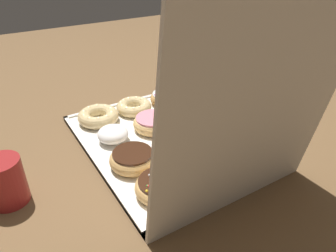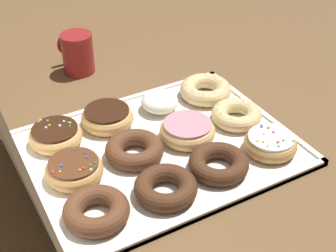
% 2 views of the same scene
% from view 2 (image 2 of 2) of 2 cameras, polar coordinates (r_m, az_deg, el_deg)
% --- Properties ---
extents(ground_plane, '(3.00, 3.00, 0.00)m').
position_cam_2_polar(ground_plane, '(1.04, -0.88, -2.91)').
color(ground_plane, brown).
extents(donut_box, '(0.41, 0.54, 0.01)m').
position_cam_2_polar(donut_box, '(1.04, -0.89, -2.68)').
color(donut_box, silver).
rests_on(donut_box, ground).
extents(sprinkle_donut_0, '(0.11, 0.11, 0.04)m').
position_cam_2_polar(sprinkle_donut_0, '(1.04, 11.54, -1.94)').
color(sprinkle_donut_0, tan).
rests_on(sprinkle_donut_0, donut_box).
extents(cruller_donut_1, '(0.11, 0.11, 0.04)m').
position_cam_2_polar(cruller_donut_1, '(1.11, 7.73, 1.36)').
color(cruller_donut_1, '#EACC8C').
rests_on(cruller_donut_1, donut_box).
extents(cruller_donut_2, '(0.12, 0.12, 0.04)m').
position_cam_2_polar(cruller_donut_2, '(1.19, 4.27, 4.18)').
color(cruller_donut_2, '#EACC8C').
rests_on(cruller_donut_2, donut_box).
extents(chocolate_cake_ring_donut_3, '(0.12, 0.12, 0.03)m').
position_cam_2_polar(chocolate_cake_ring_donut_3, '(0.98, 5.75, -4.27)').
color(chocolate_cake_ring_donut_3, '#472816').
rests_on(chocolate_cake_ring_donut_3, donut_box).
extents(pink_frosted_donut_4, '(0.12, 0.12, 0.04)m').
position_cam_2_polar(pink_frosted_donut_4, '(1.05, 2.09, -0.38)').
color(pink_frosted_donut_4, '#E5B770').
rests_on(pink_frosted_donut_4, donut_box).
extents(powdered_filled_donut_5, '(0.08, 0.08, 0.04)m').
position_cam_2_polar(powdered_filled_donut_5, '(1.14, -0.95, 2.77)').
color(powdered_filled_donut_5, white).
rests_on(powdered_filled_donut_5, donut_box).
extents(chocolate_cake_ring_donut_6, '(0.12, 0.12, 0.03)m').
position_cam_2_polar(chocolate_cake_ring_donut_6, '(0.92, -0.27, -6.99)').
color(chocolate_cake_ring_donut_6, '#472816').
rests_on(chocolate_cake_ring_donut_6, donut_box).
extents(chocolate_cake_ring_donut_7, '(0.12, 0.12, 0.04)m').
position_cam_2_polar(chocolate_cake_ring_donut_7, '(1.00, -3.75, -2.79)').
color(chocolate_cake_ring_donut_7, '#59331E').
rests_on(chocolate_cake_ring_donut_7, donut_box).
extents(chocolate_frosted_donut_8, '(0.11, 0.11, 0.04)m').
position_cam_2_polar(chocolate_frosted_donut_8, '(1.10, -6.91, 1.00)').
color(chocolate_frosted_donut_8, tan).
rests_on(chocolate_frosted_donut_8, donut_box).
extents(chocolate_cake_ring_donut_9, '(0.12, 0.12, 0.04)m').
position_cam_2_polar(chocolate_cake_ring_donut_9, '(0.88, -8.14, -9.49)').
color(chocolate_cake_ring_donut_9, '#59331E').
rests_on(chocolate_cake_ring_donut_9, donut_box).
extents(sprinkle_donut_10, '(0.11, 0.11, 0.04)m').
position_cam_2_polar(sprinkle_donut_10, '(0.97, -10.64, -4.82)').
color(sprinkle_donut_10, tan).
rests_on(sprinkle_donut_10, donut_box).
extents(sprinkle_donut_11, '(0.11, 0.11, 0.04)m').
position_cam_2_polar(sprinkle_donut_11, '(1.06, -12.65, -1.04)').
color(sprinkle_donut_11, tan).
rests_on(sprinkle_donut_11, donut_box).
extents(coffee_mug, '(0.10, 0.08, 0.10)m').
position_cam_2_polar(coffee_mug, '(1.32, -10.28, 8.28)').
color(coffee_mug, maroon).
rests_on(coffee_mug, ground).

